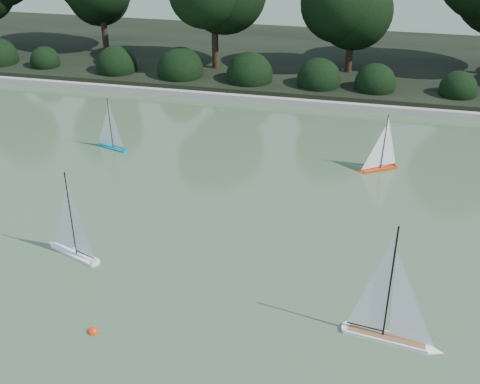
# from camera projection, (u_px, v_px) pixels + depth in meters

# --- Properties ---
(ground) EXTENTS (80.00, 80.00, 0.00)m
(ground) POSITION_uv_depth(u_px,v_px,m) (222.00, 314.00, 8.68)
(ground) COLOR #3D5030
(ground) RESTS_ON ground
(pond_coping) EXTENTS (40.00, 0.35, 0.18)m
(pond_coping) POSITION_uv_depth(u_px,v_px,m) (304.00, 102.00, 16.37)
(pond_coping) COLOR gray
(pond_coping) RESTS_ON ground
(far_bank) EXTENTS (40.00, 8.00, 0.30)m
(far_bank) POSITION_uv_depth(u_px,v_px,m) (320.00, 60.00, 19.78)
(far_bank) COLOR black
(far_bank) RESTS_ON ground
(shrub_hedge) EXTENTS (29.10, 1.10, 1.10)m
(shrub_hedge) POSITION_uv_depth(u_px,v_px,m) (309.00, 79.00, 16.97)
(shrub_hedge) COLOR black
(shrub_hedge) RESTS_ON ground
(sailboat_white_a) EXTENTS (1.17, 0.61, 1.64)m
(sailboat_white_a) POSITION_uv_depth(u_px,v_px,m) (69.00, 240.00, 9.94)
(sailboat_white_a) COLOR white
(sailboat_white_a) RESTS_ON ground
(sailboat_white_b) EXTENTS (1.39, 0.42, 1.90)m
(sailboat_white_b) POSITION_uv_depth(u_px,v_px,m) (397.00, 324.00, 8.04)
(sailboat_white_b) COLOR white
(sailboat_white_b) RESTS_ON ground
(sailboat_orange) EXTENTS (0.90, 0.62, 1.35)m
(sailboat_orange) POSITION_uv_depth(u_px,v_px,m) (377.00, 161.00, 12.75)
(sailboat_orange) COLOR red
(sailboat_orange) RESTS_ON ground
(sailboat_teal) EXTENTS (0.94, 0.44, 1.31)m
(sailboat_teal) POSITION_uv_depth(u_px,v_px,m) (109.00, 139.00, 13.80)
(sailboat_teal) COLOR #07798A
(sailboat_teal) RESTS_ON ground
(race_buoy) EXTENTS (0.15, 0.15, 0.15)m
(race_buoy) POSITION_uv_depth(u_px,v_px,m) (93.00, 332.00, 8.34)
(race_buoy) COLOR red
(race_buoy) RESTS_ON ground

